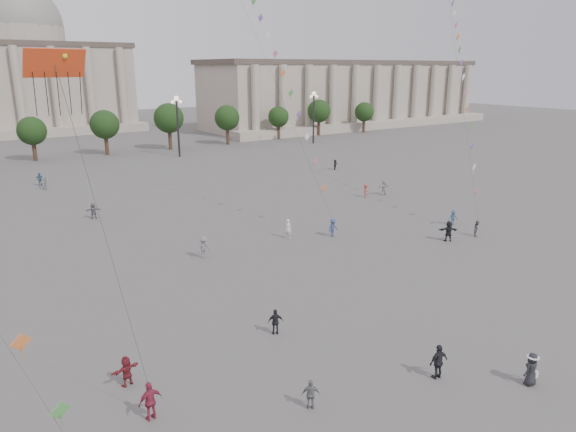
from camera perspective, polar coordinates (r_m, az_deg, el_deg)
ground at (r=30.30m, az=15.35°, el=-14.96°), size 360.00×360.00×0.00m
hall_east at (r=145.89m, az=6.71°, el=13.35°), size 84.00×26.22×17.20m
hall_central at (r=146.85m, az=-27.26°, el=14.02°), size 48.30×34.30×35.50m
tree_row at (r=96.91m, az=-22.31°, el=9.08°), size 137.12×5.12×8.00m
lamp_post_mid_east at (r=93.55m, az=-12.21°, el=10.91°), size 2.00×0.90×10.65m
lamp_post_far_east at (r=108.54m, az=2.88°, el=11.93°), size 2.00×0.90×10.65m
person_crowd_0 at (r=76.82m, az=-25.87°, el=3.70°), size 1.14×0.72×1.81m
person_crowd_3 at (r=49.23m, az=17.41°, el=-1.61°), size 1.80×1.46×1.93m
person_crowd_4 at (r=74.35m, az=-25.42°, el=3.31°), size 1.27×1.51×1.63m
person_crowd_6 at (r=43.36m, az=-9.36°, el=-3.47°), size 1.36×0.96×1.90m
person_crowd_7 at (r=65.32m, az=10.60°, el=3.15°), size 1.79×0.60×1.92m
person_crowd_8 at (r=63.71m, az=8.63°, el=2.79°), size 1.21×1.13×1.63m
person_crowd_9 at (r=80.73m, az=5.26°, el=5.71°), size 1.46×1.24×1.58m
person_crowd_12 at (r=57.78m, az=-20.82°, el=0.54°), size 1.63×0.76×1.69m
person_crowd_13 at (r=47.77m, az=-0.00°, el=-1.41°), size 0.77×0.82×1.88m
person_crowd_14 at (r=54.52m, az=17.87°, el=-0.17°), size 1.13×0.95×1.52m
tourist_0 at (r=25.29m, az=-15.04°, el=-19.24°), size 1.15×0.57×1.90m
tourist_1 at (r=31.19m, az=-1.39°, el=-11.67°), size 1.02×0.75×1.61m
tourist_2 at (r=27.95m, az=-17.51°, el=-16.10°), size 1.54×0.76×1.59m
tourist_3 at (r=25.28m, az=2.56°, el=-19.19°), size 0.93×0.81×1.50m
tourist_4 at (r=28.25m, az=16.38°, el=-15.26°), size 1.16×0.59×1.90m
kite_flyer_1 at (r=48.44m, az=5.01°, el=-1.30°), size 1.20×0.78×1.75m
kite_flyer_2 at (r=51.56m, az=20.27°, el=-1.32°), size 0.93×0.87×1.53m
hat_person at (r=29.38m, az=25.44°, el=-15.06°), size 0.87×0.60×1.74m
dragon_kite at (r=21.31m, az=-24.19°, el=13.13°), size 2.25×0.96×14.54m
kite_train_east at (r=72.80m, az=17.87°, el=20.61°), size 29.73×32.58×58.28m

